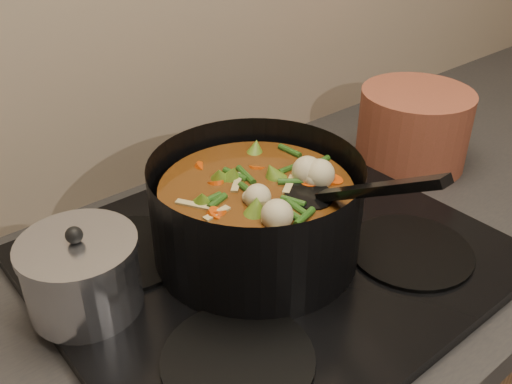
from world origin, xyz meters
TOP-DOWN VIEW (x-y plane):
  - stovetop at (0.00, 1.93)m, footprint 0.62×0.54m
  - stockpot at (-0.01, 1.94)m, footprint 0.34×0.42m
  - saucepan at (-0.25, 2.00)m, footprint 0.15×0.15m
  - terracotta_crock at (0.41, 2.00)m, footprint 0.23×0.23m

SIDE VIEW (x-z plane):
  - stovetop at x=0.00m, z-range 0.91..0.93m
  - saucepan at x=-0.25m, z-range 0.92..1.04m
  - terracotta_crock at x=0.41m, z-range 0.91..1.05m
  - stockpot at x=-0.01m, z-range 0.89..1.11m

